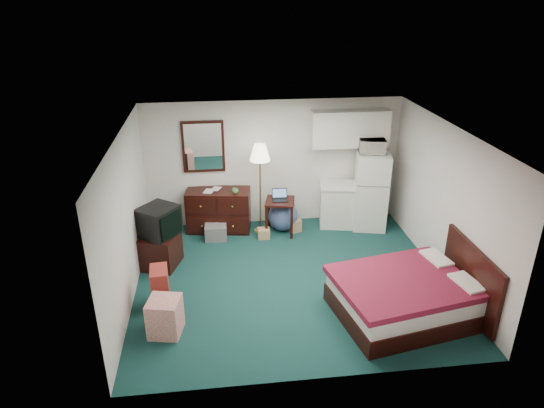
{
  "coord_description": "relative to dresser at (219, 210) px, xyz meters",
  "views": [
    {
      "loc": [
        -1.14,
        -6.72,
        4.4
      ],
      "look_at": [
        -0.25,
        0.46,
        1.17
      ],
      "focal_mm": 32.0,
      "sensor_mm": 36.0,
      "label": 1
    }
  ],
  "objects": [
    {
      "name": "book_b",
      "position": [
        -0.11,
        0.09,
        0.52
      ],
      "size": [
        0.15,
        0.08,
        0.21
      ],
      "primitive_type": "imported",
      "rotation": [
        0.0,
        0.0,
        -0.41
      ],
      "color": "olive",
      "rests_on": "dresser"
    },
    {
      "name": "book_a",
      "position": [
        -0.25,
        -0.02,
        0.53
      ],
      "size": [
        0.17,
        0.07,
        0.23
      ],
      "primitive_type": "imported",
      "rotation": [
        0.0,
        0.0,
        -0.32
      ],
      "color": "olive",
      "rests_on": "dresser"
    },
    {
      "name": "ceiling",
      "position": [
        1.12,
        -1.98,
        2.08
      ],
      "size": [
        5.0,
        4.5,
        0.01
      ],
      "primitive_type": "cube",
      "color": "silver",
      "rests_on": "walls"
    },
    {
      "name": "mug",
      "position": [
        0.33,
        -0.17,
        0.48
      ],
      "size": [
        0.13,
        0.11,
        0.12
      ],
      "primitive_type": "imported",
      "rotation": [
        0.0,
        0.0,
        -0.11
      ],
      "color": "#56994D",
      "rests_on": "dresser"
    },
    {
      "name": "cardboard_box_a",
      "position": [
        0.83,
        -0.48,
        -0.32
      ],
      "size": [
        0.23,
        0.2,
        0.19
      ],
      "primitive_type": null,
      "rotation": [
        0.0,
        0.0,
        -0.01
      ],
      "color": "olive",
      "rests_on": "floor"
    },
    {
      "name": "laptop",
      "position": [
        1.18,
        -0.29,
        0.37
      ],
      "size": [
        0.3,
        0.25,
        0.2
      ],
      "primitive_type": null,
      "rotation": [
        0.0,
        0.0,
        -0.03
      ],
      "color": "black",
      "rests_on": "desk"
    },
    {
      "name": "crt_tv",
      "position": [
        -1.02,
        -1.23,
        0.41
      ],
      "size": [
        0.81,
        0.82,
        0.51
      ],
      "primitive_type": null,
      "rotation": [
        0.0,
        0.0,
        -0.66
      ],
      "color": "black",
      "rests_on": "tv_stand"
    },
    {
      "name": "suitcase",
      "position": [
        -0.93,
        -2.48,
        -0.09
      ],
      "size": [
        0.29,
        0.42,
        0.65
      ],
      "primitive_type": null,
      "rotation": [
        0.0,
        0.0,
        0.09
      ],
      "color": "maroon",
      "rests_on": "floor"
    },
    {
      "name": "bed",
      "position": [
        2.6,
        -3.12,
        -0.12
      ],
      "size": [
        2.12,
        1.79,
        0.6
      ],
      "primitive_type": null,
      "rotation": [
        0.0,
        0.0,
        0.19
      ],
      "color": "maroon",
      "rests_on": "floor"
    },
    {
      "name": "cardboard_box_b",
      "position": [
        1.47,
        -0.24,
        -0.29
      ],
      "size": [
        0.28,
        0.31,
        0.25
      ],
      "primitive_type": null,
      "rotation": [
        0.0,
        0.0,
        0.32
      ],
      "color": "olive",
      "rests_on": "floor"
    },
    {
      "name": "floor",
      "position": [
        1.12,
        -1.98,
        -0.42
      ],
      "size": [
        5.0,
        4.5,
        0.01
      ],
      "primitive_type": "cube",
      "color": "#10292B",
      "rests_on": "ground"
    },
    {
      "name": "microwave",
      "position": [
        2.94,
        -0.2,
        1.28
      ],
      "size": [
        0.53,
        0.35,
        0.33
      ],
      "primitive_type": "imported",
      "rotation": [
        0.0,
        0.0,
        -0.16
      ],
      "color": "silver",
      "rests_on": "fridge"
    },
    {
      "name": "desk",
      "position": [
        1.18,
        -0.28,
        -0.07
      ],
      "size": [
        0.64,
        0.64,
        0.69
      ],
      "primitive_type": null,
      "rotation": [
        0.0,
        0.0,
        -0.22
      ],
      "color": "black",
      "rests_on": "floor"
    },
    {
      "name": "headboard",
      "position": [
        3.58,
        -3.12,
        0.13
      ],
      "size": [
        0.06,
        1.56,
        1.0
      ],
      "primitive_type": null,
      "color": "black",
      "rests_on": "walls"
    },
    {
      "name": "exercise_ball",
      "position": [
        1.25,
        -0.17,
        -0.12
      ],
      "size": [
        0.64,
        0.64,
        0.59
      ],
      "primitive_type": "sphere",
      "rotation": [
        0.0,
        0.0,
        0.09
      ],
      "color": "#3E5183",
      "rests_on": "floor"
    },
    {
      "name": "mirror",
      "position": [
        -0.23,
        0.24,
        1.23
      ],
      "size": [
        0.8,
        0.06,
        1.0
      ],
      "primitive_type": null,
      "color": "white",
      "rests_on": "walls"
    },
    {
      "name": "kitchen_counter",
      "position": [
        2.41,
        -0.07,
        0.0
      ],
      "size": [
        0.86,
        0.71,
        0.84
      ],
      "primitive_type": null,
      "rotation": [
        0.0,
        0.0,
        -0.19
      ],
      "color": "silver",
      "rests_on": "floor"
    },
    {
      "name": "floor_lamp",
      "position": [
        0.81,
        -0.18,
        0.47
      ],
      "size": [
        0.39,
        0.39,
        1.78
      ],
      "primitive_type": null,
      "rotation": [
        0.0,
        0.0,
        -0.0
      ],
      "color": "gold",
      "rests_on": "floor"
    },
    {
      "name": "dresser",
      "position": [
        0.0,
        0.0,
        0.0
      ],
      "size": [
        1.29,
        0.73,
        0.83
      ],
      "primitive_type": null,
      "rotation": [
        0.0,
        0.0,
        -0.15
      ],
      "color": "black",
      "rests_on": "floor"
    },
    {
      "name": "retail_box",
      "position": [
        -0.82,
        -3.1,
        -0.15
      ],
      "size": [
        0.5,
        0.5,
        0.53
      ],
      "primitive_type": null,
      "rotation": [
        0.0,
        0.0,
        -0.2
      ],
      "color": "silver",
      "rests_on": "floor"
    },
    {
      "name": "tv_stand",
      "position": [
        -1.03,
        -1.25,
        -0.13
      ],
      "size": [
        0.74,
        0.77,
        0.57
      ],
      "primitive_type": null,
      "rotation": [
        0.0,
        0.0,
        -0.32
      ],
      "color": "black",
      "rests_on": "floor"
    },
    {
      "name": "fridge",
      "position": [
        2.98,
        -0.24,
        0.35
      ],
      "size": [
        0.76,
        0.76,
        1.53
      ],
      "primitive_type": null,
      "rotation": [
        0.0,
        0.0,
        -0.23
      ],
      "color": "silver",
      "rests_on": "floor"
    },
    {
      "name": "file_bin",
      "position": [
        -0.08,
        -0.42,
        -0.27
      ],
      "size": [
        0.42,
        0.32,
        0.29
      ],
      "primitive_type": null,
      "rotation": [
        0.0,
        0.0,
        -0.02
      ],
      "color": "slate",
      "rests_on": "floor"
    },
    {
      "name": "walls",
      "position": [
        1.12,
        -1.98,
        0.83
      ],
      "size": [
        5.01,
        4.51,
        2.5
      ],
      "color": "silver",
      "rests_on": "floor"
    },
    {
      "name": "upper_cabinets",
      "position": [
        2.57,
        0.1,
        1.53
      ],
      "size": [
        1.5,
        0.35,
        0.7
      ],
      "primitive_type": null,
      "color": "silver",
      "rests_on": "walls"
    }
  ]
}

